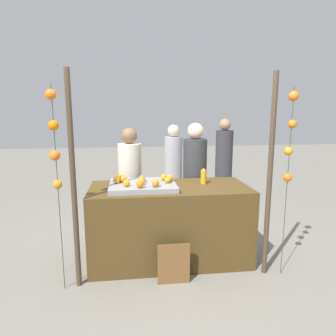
% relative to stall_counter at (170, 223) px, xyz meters
% --- Properties ---
extents(ground_plane, '(24.00, 24.00, 0.00)m').
position_rel_stall_counter_xyz_m(ground_plane, '(0.00, 0.00, -0.47)').
color(ground_plane, gray).
extents(stall_counter, '(1.91, 0.86, 0.93)m').
position_rel_stall_counter_xyz_m(stall_counter, '(0.00, 0.00, 0.00)').
color(stall_counter, '#4C3819').
rests_on(stall_counter, ground_plane).
extents(orange_tray, '(0.78, 0.63, 0.06)m').
position_rel_stall_counter_xyz_m(orange_tray, '(-0.32, -0.03, 0.50)').
color(orange_tray, gray).
rests_on(orange_tray, stall_counter).
extents(orange_0, '(0.08, 0.08, 0.08)m').
position_rel_stall_counter_xyz_m(orange_0, '(-0.63, 0.00, 0.57)').
color(orange_0, orange).
rests_on(orange_0, orange_tray).
extents(orange_1, '(0.08, 0.08, 0.08)m').
position_rel_stall_counter_xyz_m(orange_1, '(-0.51, -0.17, 0.57)').
color(orange_1, orange).
rests_on(orange_1, orange_tray).
extents(orange_2, '(0.08, 0.08, 0.08)m').
position_rel_stall_counter_xyz_m(orange_2, '(0.01, 0.02, 0.57)').
color(orange_2, orange).
rests_on(orange_2, orange_tray).
extents(orange_3, '(0.08, 0.08, 0.08)m').
position_rel_stall_counter_xyz_m(orange_3, '(-0.60, 0.11, 0.57)').
color(orange_3, orange).
rests_on(orange_3, orange_tray).
extents(orange_4, '(0.08, 0.08, 0.08)m').
position_rel_stall_counter_xyz_m(orange_4, '(-0.34, -0.11, 0.57)').
color(orange_4, orange).
rests_on(orange_4, orange_tray).
extents(orange_5, '(0.09, 0.09, 0.09)m').
position_rel_stall_counter_xyz_m(orange_5, '(-0.55, 0.04, 0.57)').
color(orange_5, orange).
rests_on(orange_5, orange_tray).
extents(orange_6, '(0.07, 0.07, 0.07)m').
position_rel_stall_counter_xyz_m(orange_6, '(-0.57, 0.18, 0.56)').
color(orange_6, orange).
rests_on(orange_6, orange_tray).
extents(orange_7, '(0.08, 0.08, 0.08)m').
position_rel_stall_counter_xyz_m(orange_7, '(-0.33, 0.02, 0.57)').
color(orange_7, orange).
rests_on(orange_7, orange_tray).
extents(orange_8, '(0.08, 0.08, 0.08)m').
position_rel_stall_counter_xyz_m(orange_8, '(-0.06, 0.07, 0.57)').
color(orange_8, orange).
rests_on(orange_8, orange_tray).
extents(orange_9, '(0.07, 0.07, 0.07)m').
position_rel_stall_counter_xyz_m(orange_9, '(-0.03, -0.06, 0.56)').
color(orange_9, orange).
rests_on(orange_9, orange_tray).
extents(orange_10, '(0.09, 0.09, 0.09)m').
position_rel_stall_counter_xyz_m(orange_10, '(-0.36, -0.25, 0.57)').
color(orange_10, orange).
rests_on(orange_10, orange_tray).
extents(orange_11, '(0.09, 0.09, 0.09)m').
position_rel_stall_counter_xyz_m(orange_11, '(-0.19, -0.23, 0.57)').
color(orange_11, orange).
rests_on(orange_11, orange_tray).
extents(juice_bottle, '(0.07, 0.07, 0.19)m').
position_rel_stall_counter_xyz_m(juice_bottle, '(0.44, 0.09, 0.55)').
color(juice_bottle, orange).
rests_on(juice_bottle, stall_counter).
extents(chalkboard_sign, '(0.35, 0.03, 0.47)m').
position_rel_stall_counter_xyz_m(chalkboard_sign, '(-0.03, -0.56, -0.25)').
color(chalkboard_sign, brown).
rests_on(chalkboard_sign, ground_plane).
extents(vendor_left, '(0.32, 0.32, 1.60)m').
position_rel_stall_counter_xyz_m(vendor_left, '(-0.47, 0.67, 0.28)').
color(vendor_left, beige).
rests_on(vendor_left, ground_plane).
extents(vendor_right, '(0.33, 0.33, 1.67)m').
position_rel_stall_counter_xyz_m(vendor_right, '(0.45, 0.65, 0.31)').
color(vendor_right, '#333338').
rests_on(vendor_right, ground_plane).
extents(crowd_person_0, '(0.32, 0.32, 1.59)m').
position_rel_stall_counter_xyz_m(crowd_person_0, '(0.31, 1.82, 0.27)').
color(crowd_person_0, '#99999E').
rests_on(crowd_person_0, ground_plane).
extents(crowd_person_1, '(0.34, 0.34, 1.68)m').
position_rel_stall_counter_xyz_m(crowd_person_1, '(1.39, 2.26, 0.31)').
color(crowd_person_1, '#333338').
rests_on(crowd_person_1, ground_plane).
extents(canopy_post_left, '(0.06, 0.06, 2.24)m').
position_rel_stall_counter_xyz_m(canopy_post_left, '(-1.04, -0.47, 0.65)').
color(canopy_post_left, '#473828').
rests_on(canopy_post_left, ground_plane).
extents(canopy_post_right, '(0.06, 0.06, 2.24)m').
position_rel_stall_counter_xyz_m(canopy_post_right, '(1.04, -0.47, 0.65)').
color(canopy_post_right, '#473828').
rests_on(canopy_post_right, ground_plane).
extents(garland_strand_left, '(0.11, 0.11, 2.08)m').
position_rel_stall_counter_xyz_m(garland_strand_left, '(-1.18, -0.52, 1.10)').
color(garland_strand_left, '#2D4C23').
rests_on(garland_strand_left, ground_plane).
extents(garland_strand_right, '(0.11, 0.11, 2.08)m').
position_rel_stall_counter_xyz_m(garland_strand_right, '(1.22, -0.51, 1.11)').
color(garland_strand_right, '#2D4C23').
rests_on(garland_strand_right, ground_plane).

